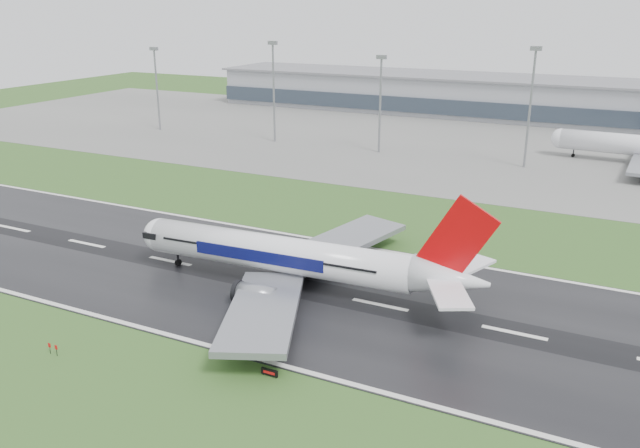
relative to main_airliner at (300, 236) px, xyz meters
The scene contains 10 objects.
ground 10.78m from the main_airliner, behind, with size 520.00×520.00×0.00m, color #2A501D.
runway 10.74m from the main_airliner, behind, with size 400.00×45.00×0.10m, color black.
apron 125.06m from the main_airliner, 92.80° to the left, with size 400.00×130.00×0.08m, color slate.
terminal 184.70m from the main_airliner, 91.89° to the left, with size 240.00×36.00×15.00m, color gray.
main_airliner is the anchor object (origin of this frame).
runway_sign 27.84m from the main_airliner, 70.42° to the right, with size 2.30×0.26×1.04m, color black, non-canonical shape.
floodmast_0 148.91m from the main_airliner, 137.99° to the left, with size 0.64×0.64×28.03m, color gray.
floodmast_1 117.74m from the main_airliner, 122.08° to the left, with size 0.64×0.64×31.19m, color gray.
floodmast_2 102.92m from the main_airliner, 104.31° to the left, with size 0.64×0.64×28.05m, color gray.
floodmast_3 101.49m from the main_airliner, 79.64° to the left, with size 0.64×0.64×31.73m, color gray.
Camera 1 is at (51.28, -84.09, 43.53)m, focal length 36.34 mm.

